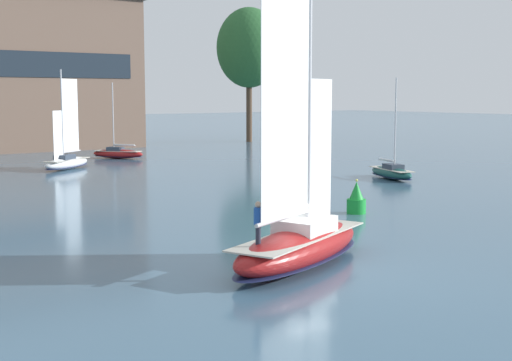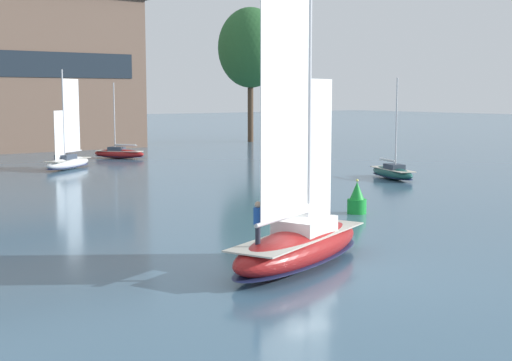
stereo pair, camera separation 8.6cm
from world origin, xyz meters
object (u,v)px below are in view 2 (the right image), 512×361
object	(u,v)px
sailboat_moored_outer_mooring	(119,153)
sailboat_moored_near_marina	(68,161)
sailboat_moored_far_slip	(392,172)
channel_buoy	(357,200)
tree_shore_right	(250,48)
sailboat_main	(300,241)

from	to	relation	value
sailboat_moored_outer_mooring	sailboat_moored_near_marina	bearing A→B (deg)	-139.91
sailboat_moored_far_slip	channel_buoy	world-z (taller)	sailboat_moored_far_slip
tree_shore_right	sailboat_main	bearing A→B (deg)	-124.70
sailboat_moored_outer_mooring	channel_buoy	xyz separation A→B (m)	(-4.72, -41.58, 0.25)
tree_shore_right	sailboat_moored_near_marina	xyz separation A→B (m)	(-36.56, -20.83, -12.87)
sailboat_moored_near_marina	tree_shore_right	bearing A→B (deg)	29.67
sailboat_moored_near_marina	sailboat_main	bearing A→B (deg)	-99.41
tree_shore_right	channel_buoy	world-z (taller)	tree_shore_right
sailboat_moored_far_slip	tree_shore_right	bearing A→B (deg)	68.07
sailboat_moored_outer_mooring	channel_buoy	distance (m)	41.85
sailboat_moored_outer_mooring	channel_buoy	bearing A→B (deg)	-96.47
sailboat_main	sailboat_moored_near_marina	distance (m)	42.61
tree_shore_right	sailboat_main	size ratio (longest dim) A/B	1.51
sailboat_moored_near_marina	sailboat_moored_far_slip	distance (m)	30.09
sailboat_moored_near_marina	sailboat_moored_far_slip	bearing A→B (deg)	-51.63
channel_buoy	tree_shore_right	bearing A→B (deg)	59.46
sailboat_moored_near_marina	sailboat_moored_outer_mooring	distance (m)	11.56
sailboat_main	sailboat_moored_far_slip	world-z (taller)	sailboat_main
sailboat_moored_near_marina	sailboat_moored_outer_mooring	size ratio (longest dim) A/B	1.12
sailboat_moored_near_marina	channel_buoy	world-z (taller)	sailboat_moored_near_marina
sailboat_main	channel_buoy	bearing A→B (deg)	35.44
channel_buoy	sailboat_moored_outer_mooring	bearing A→B (deg)	83.53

